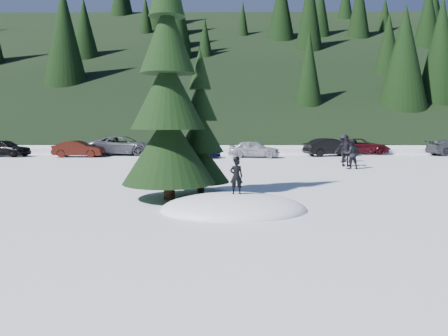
{
  "coord_description": "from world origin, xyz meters",
  "views": [
    {
      "loc": [
        -0.2,
        -13.11,
        2.7
      ],
      "look_at": [
        -0.3,
        1.68,
        1.1
      ],
      "focal_mm": 35.0,
      "sensor_mm": 36.0,
      "label": 1
    }
  ],
  "objects_px": {
    "adult_1": "(346,151)",
    "adult_2": "(343,148)",
    "car_4": "(254,149)",
    "car_3": "(191,149)",
    "adult_0": "(351,154)",
    "car_5": "(331,147)",
    "child_skier": "(236,176)",
    "car_0": "(4,148)",
    "car_6": "(361,146)",
    "spruce_tall": "(168,102)",
    "car_2": "(123,145)",
    "car_1": "(79,149)",
    "spruce_short": "(200,137)"
  },
  "relations": [
    {
      "from": "adult_2",
      "to": "car_3",
      "type": "bearing_deg",
      "value": -35.77
    },
    {
      "from": "child_skier",
      "to": "car_0",
      "type": "distance_m",
      "value": 26.22
    },
    {
      "from": "adult_0",
      "to": "car_5",
      "type": "height_order",
      "value": "adult_0"
    },
    {
      "from": "child_skier",
      "to": "adult_0",
      "type": "bearing_deg",
      "value": -122.23
    },
    {
      "from": "car_5",
      "to": "child_skier",
      "type": "bearing_deg",
      "value": 142.77
    },
    {
      "from": "adult_0",
      "to": "car_5",
      "type": "distance_m",
      "value": 9.15
    },
    {
      "from": "car_3",
      "to": "adult_0",
      "type": "bearing_deg",
      "value": -124.46
    },
    {
      "from": "adult_1",
      "to": "car_6",
      "type": "height_order",
      "value": "adult_1"
    },
    {
      "from": "car_0",
      "to": "car_3",
      "type": "height_order",
      "value": "car_0"
    },
    {
      "from": "car_2",
      "to": "car_5",
      "type": "xyz_separation_m",
      "value": [
        16.22,
        -0.86,
        -0.08
      ]
    },
    {
      "from": "adult_1",
      "to": "car_3",
      "type": "height_order",
      "value": "adult_1"
    },
    {
      "from": "adult_1",
      "to": "car_2",
      "type": "height_order",
      "value": "adult_1"
    },
    {
      "from": "car_1",
      "to": "car_5",
      "type": "distance_m",
      "value": 19.11
    },
    {
      "from": "car_4",
      "to": "car_6",
      "type": "relative_size",
      "value": 0.81
    },
    {
      "from": "adult_1",
      "to": "adult_2",
      "type": "bearing_deg",
      "value": -70.46
    },
    {
      "from": "adult_0",
      "to": "car_6",
      "type": "distance_m",
      "value": 11.72
    },
    {
      "from": "spruce_tall",
      "to": "child_skier",
      "type": "xyz_separation_m",
      "value": [
        2.28,
        -1.76,
        -2.3
      ]
    },
    {
      "from": "car_4",
      "to": "car_5",
      "type": "relative_size",
      "value": 0.9
    },
    {
      "from": "car_2",
      "to": "adult_2",
      "type": "bearing_deg",
      "value": -105.74
    },
    {
      "from": "spruce_short",
      "to": "adult_0",
      "type": "distance_m",
      "value": 11.5
    },
    {
      "from": "car_3",
      "to": "car_5",
      "type": "xyz_separation_m",
      "value": [
        10.61,
        1.85,
        0.05
      ]
    },
    {
      "from": "car_2",
      "to": "car_3",
      "type": "distance_m",
      "value": 6.24
    },
    {
      "from": "adult_0",
      "to": "car_6",
      "type": "height_order",
      "value": "adult_0"
    },
    {
      "from": "child_skier",
      "to": "adult_2",
      "type": "distance_m",
      "value": 17.14
    },
    {
      "from": "spruce_short",
      "to": "car_3",
      "type": "xyz_separation_m",
      "value": [
        -1.63,
        15.44,
        -1.47
      ]
    },
    {
      "from": "car_5",
      "to": "spruce_tall",
      "type": "bearing_deg",
      "value": 135.29
    },
    {
      "from": "child_skier",
      "to": "car_0",
      "type": "xyz_separation_m",
      "value": [
        -17.2,
        19.79,
        -0.37
      ]
    },
    {
      "from": "spruce_tall",
      "to": "car_3",
      "type": "relative_size",
      "value": 1.97
    },
    {
      "from": "car_4",
      "to": "car_6",
      "type": "bearing_deg",
      "value": -56.87
    },
    {
      "from": "child_skier",
      "to": "car_2",
      "type": "height_order",
      "value": "child_skier"
    },
    {
      "from": "car_2",
      "to": "child_skier",
      "type": "bearing_deg",
      "value": -153.77
    },
    {
      "from": "car_1",
      "to": "car_4",
      "type": "xyz_separation_m",
      "value": [
        13.1,
        -0.33,
        0.02
      ]
    },
    {
      "from": "adult_2",
      "to": "car_0",
      "type": "height_order",
      "value": "adult_2"
    },
    {
      "from": "car_5",
      "to": "car_0",
      "type": "bearing_deg",
      "value": 74.9
    },
    {
      "from": "spruce_tall",
      "to": "car_1",
      "type": "relative_size",
      "value": 2.33
    },
    {
      "from": "car_0",
      "to": "car_5",
      "type": "height_order",
      "value": "car_5"
    },
    {
      "from": "spruce_tall",
      "to": "car_0",
      "type": "bearing_deg",
      "value": 129.59
    },
    {
      "from": "spruce_tall",
      "to": "car_3",
      "type": "distance_m",
      "value": 17.07
    },
    {
      "from": "spruce_tall",
      "to": "car_3",
      "type": "bearing_deg",
      "value": 92.14
    },
    {
      "from": "car_0",
      "to": "adult_1",
      "type": "bearing_deg",
      "value": -96.98
    },
    {
      "from": "adult_2",
      "to": "spruce_tall",
      "type": "bearing_deg",
      "value": 36.06
    },
    {
      "from": "spruce_tall",
      "to": "car_2",
      "type": "height_order",
      "value": "spruce_tall"
    },
    {
      "from": "car_1",
      "to": "adult_1",
      "type": "bearing_deg",
      "value": -111.84
    },
    {
      "from": "adult_1",
      "to": "car_4",
      "type": "height_order",
      "value": "adult_1"
    },
    {
      "from": "child_skier",
      "to": "car_6",
      "type": "bearing_deg",
      "value": -117.1
    },
    {
      "from": "spruce_tall",
      "to": "adult_0",
      "type": "relative_size",
      "value": 5.03
    },
    {
      "from": "adult_1",
      "to": "car_4",
      "type": "xyz_separation_m",
      "value": [
        -5.04,
        6.34,
        -0.3
      ]
    },
    {
      "from": "car_2",
      "to": "car_4",
      "type": "xyz_separation_m",
      "value": [
        10.25,
        -2.34,
        -0.12
      ]
    },
    {
      "from": "spruce_tall",
      "to": "car_5",
      "type": "height_order",
      "value": "spruce_tall"
    },
    {
      "from": "car_4",
      "to": "adult_1",
      "type": "bearing_deg",
      "value": -129.46
    }
  ]
}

